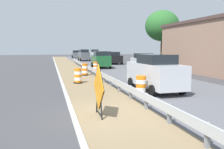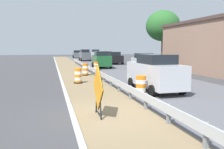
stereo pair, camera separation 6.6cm
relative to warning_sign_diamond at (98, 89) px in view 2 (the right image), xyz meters
The scene contains 18 objects.
ground_plane 1.13m from the warning_sign_diamond, 13.27° to the left, with size 160.00×160.00×0.00m, color #3D3D3F.
median_dirt_strip 1.31m from the warning_sign_diamond, ahead, with size 3.24×120.00×0.01m, color #7F6B4C.
curb_near_edge 1.45m from the warning_sign_diamond, behind, with size 0.20×120.00×0.11m, color #ADADA8.
guardrail_median 4.22m from the warning_sign_diamond, 59.37° to the left, with size 0.18×57.49×0.71m.
warning_sign_diamond is the anchor object (origin of this frame).
traffic_barrel_nearest 4.57m from the warning_sign_diamond, 47.32° to the left, with size 0.70×0.70×1.10m.
traffic_barrel_close 8.71m from the warning_sign_diamond, 88.71° to the left, with size 0.66×0.66×1.12m.
traffic_barrel_mid 13.53m from the warning_sign_diamond, 84.01° to the left, with size 0.65×0.65×1.13m.
traffic_barrel_far 18.64m from the warning_sign_diamond, 79.59° to the left, with size 0.69×0.69×0.99m.
car_lead_near_lane 6.26m from the warning_sign_diamond, 45.09° to the left, with size 2.21×4.85×2.24m.
car_trailing_near_lane 17.69m from the warning_sign_diamond, 62.01° to the left, with size 2.10×4.50×2.02m.
car_lead_far_lane 38.38m from the warning_sign_diamond, 82.83° to the left, with size 2.05×4.34×2.25m.
car_mid_far_lane 28.97m from the warning_sign_diamond, 73.70° to the left, with size 2.14×4.41×1.96m.
car_trailing_far_lane 51.55m from the warning_sign_diamond, 84.85° to the left, with size 2.08×4.05×1.92m.
car_distant_a 34.65m from the warning_sign_diamond, 76.26° to the left, with size 2.06×4.70×1.95m.
car_distant_b 21.71m from the warning_sign_diamond, 77.71° to the left, with size 2.18×4.46×2.17m.
car_distant_c 44.80m from the warning_sign_diamond, 79.63° to the left, with size 2.02×4.16×2.19m.
tree_roadside 29.67m from the warning_sign_diamond, 58.79° to the left, with size 5.25×5.25×8.33m.
Camera 2 is at (-2.04, -8.82, 2.66)m, focal length 37.71 mm.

